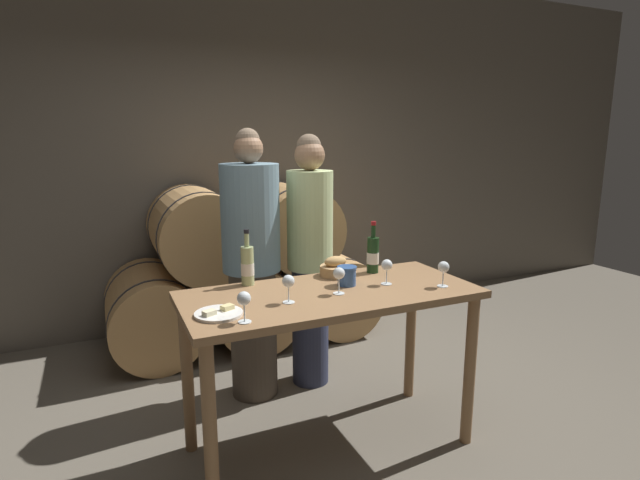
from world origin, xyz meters
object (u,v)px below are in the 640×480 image
Objects in this scene: wine_glass_right at (387,266)px; bread_basket at (335,268)px; tasting_table at (331,315)px; wine_glass_far_left at (244,300)px; wine_glass_center at (339,275)px; cheese_plate at (219,313)px; wine_glass_left at (288,282)px; wine_bottle_red at (373,255)px; wine_glass_far_right at (443,268)px; blue_crock at (347,275)px; wine_bottle_white at (247,265)px; person_right at (310,259)px; person_left at (252,266)px.

bread_basket is at bearing 124.30° from wine_glass_right.
wine_glass_far_left reaches higher than tasting_table.
wine_glass_center is (-0.13, -0.31, 0.06)m from bread_basket.
wine_glass_left is (0.35, 0.03, 0.09)m from cheese_plate.
cheese_plate is at bearing -175.09° from wine_glass_center.
wine_glass_far_right is at bearing -63.52° from wine_bottle_red.
wine_glass_far_right is (1.13, 0.07, 0.00)m from wine_glass_far_left.
blue_crock is 0.77× the size of wine_glass_far_right.
cheese_plate is at bearing -161.23° from wine_bottle_red.
wine_glass_left is at bearing -154.57° from wine_bottle_red.
blue_crock is 0.77m from cheese_plate.
wine_bottle_red is 1.00× the size of wine_bottle_white.
tasting_table is 0.64m from wine_glass_far_left.
person_right is 9.44× the size of bread_basket.
tasting_table is at bearing 24.78° from wine_glass_far_left.
person_right reaches higher than wine_bottle_red.
cheese_plate is 1.56× the size of wine_glass_left.
wine_glass_far_left is (-0.54, -0.25, 0.24)m from tasting_table.
bread_basket is at bearing 82.68° from blue_crock.
blue_crock is at bearing 19.91° from wine_glass_left.
person_left is at bearing 126.45° from bread_basket.
wine_glass_far_left and wine_glass_left have the same top height.
wine_glass_left is at bearing 5.06° from cheese_plate.
cheese_plate is at bearing -115.72° from person_left.
tasting_table is 5.04× the size of wine_bottle_red.
wine_glass_far_left is 0.90m from wine_glass_right.
wine_glass_far_left is at bearing -161.16° from wine_glass_center.
person_left is 0.80m from wine_bottle_red.
wine_glass_far_left is 0.32m from wine_glass_left.
wine_glass_far_right is (1.22, -0.06, 0.09)m from cheese_plate.
wine_bottle_red is at bearing 32.88° from blue_crock.
wine_bottle_red is (0.39, 0.23, 0.24)m from tasting_table.
cheese_plate is (-0.82, -0.86, 0.02)m from person_right.
wine_bottle_red is at bearing 27.32° from wine_glass_far_left.
wine_glass_left is 1.00× the size of wine_glass_right.
wine_glass_far_right is (0.20, -0.41, -0.01)m from wine_bottle_red.
wine_bottle_red is at bearing 38.01° from wine_glass_center.
wine_glass_center reaches higher than bread_basket.
person_right is 0.50m from bread_basket.
wine_bottle_white is 0.49m from cheese_plate.
wine_glass_far_right is at bearing -48.96° from person_left.
wine_bottle_white is 0.39m from wine_glass_left.
wine_glass_far_right is (0.39, -0.92, 0.12)m from person_right.
wine_glass_left is (0.27, 0.17, 0.00)m from wine_glass_far_left.
bread_basket is (0.02, 0.19, -0.01)m from blue_crock.
cheese_plate is at bearing 177.00° from wine_glass_far_right.
wine_glass_right reaches higher than tasting_table.
blue_crock is at bearing -97.32° from bread_basket.
person_right is 7.81× the size of cheese_plate.
wine_bottle_white is 2.20× the size of wine_glass_center.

